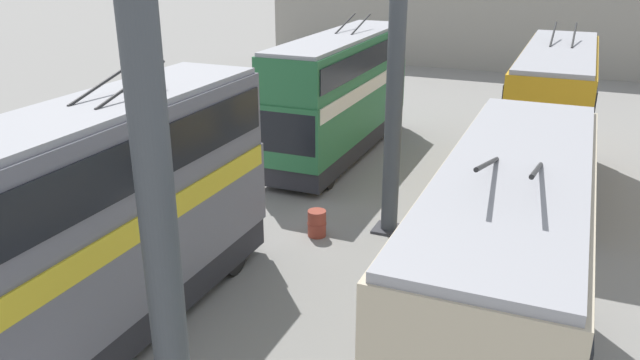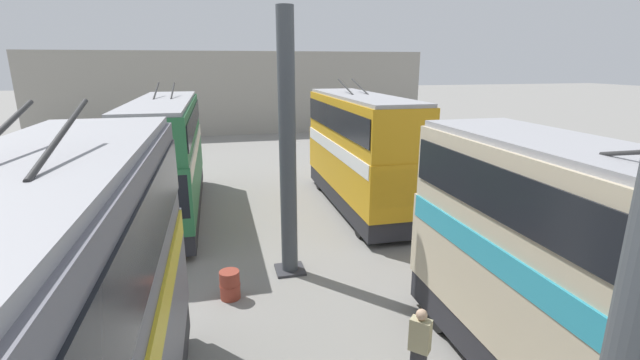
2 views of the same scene
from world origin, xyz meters
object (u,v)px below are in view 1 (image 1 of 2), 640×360
bus_right_mid (89,219)px  oil_drum (317,223)px  bus_left_near (504,280)px  person_by_left_row (391,305)px  bus_left_far (552,112)px  bus_right_far (341,88)px

bus_right_mid → oil_drum: size_ratio=13.13×
bus_left_near → person_by_left_row: bus_left_near is taller
bus_left_far → person_by_left_row: bus_left_far is taller
bus_left_near → bus_left_far: bus_left_far is taller
bus_left_near → bus_right_far: size_ratio=0.84×
bus_right_far → person_by_left_row: size_ratio=6.10×
bus_right_far → bus_left_near: bearing=-148.6°
bus_left_near → bus_right_far: bus_left_near is taller
bus_right_mid → oil_drum: 7.80m
bus_left_near → bus_right_mid: size_ratio=0.83×
bus_left_far → bus_right_mid: 16.13m
bus_left_near → bus_right_far: bearing=31.4°
bus_left_far → oil_drum: 9.50m
bus_left_far → person_by_left_row: bearing=167.6°
bus_left_far → bus_right_far: bus_left_far is taller
bus_right_mid → bus_right_far: 14.81m
bus_left_near → bus_right_far: 16.10m
bus_right_mid → person_by_left_row: 6.81m
bus_right_far → person_by_left_row: bearing=-154.1°
bus_left_near → bus_right_mid: (-1.07, 8.39, 0.16)m
bus_right_far → oil_drum: 8.51m
bus_left_far → person_by_left_row: 11.64m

